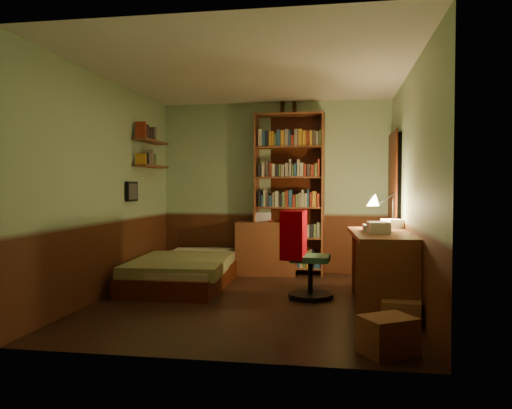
% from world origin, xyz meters
% --- Properties ---
extents(floor, '(3.50, 4.00, 0.02)m').
position_xyz_m(floor, '(0.00, 0.00, -0.01)').
color(floor, black).
rests_on(floor, ground).
extents(ceiling, '(3.50, 4.00, 0.02)m').
position_xyz_m(ceiling, '(0.00, 0.00, 2.61)').
color(ceiling, silver).
rests_on(ceiling, wall_back).
extents(wall_back, '(3.50, 0.02, 2.60)m').
position_xyz_m(wall_back, '(0.00, 2.01, 1.30)').
color(wall_back, '#99B88E').
rests_on(wall_back, ground).
extents(wall_left, '(0.02, 4.00, 2.60)m').
position_xyz_m(wall_left, '(-1.76, 0.00, 1.30)').
color(wall_left, '#99B88E').
rests_on(wall_left, ground).
extents(wall_right, '(0.02, 4.00, 2.60)m').
position_xyz_m(wall_right, '(1.76, 0.00, 1.30)').
color(wall_right, '#99B88E').
rests_on(wall_right, ground).
extents(wall_front, '(3.50, 0.02, 2.60)m').
position_xyz_m(wall_front, '(0.00, -2.01, 1.30)').
color(wall_front, '#99B88E').
rests_on(wall_front, ground).
extents(doorway, '(0.06, 0.90, 2.00)m').
position_xyz_m(doorway, '(1.72, 1.30, 1.00)').
color(doorway, black).
rests_on(doorway, ground).
extents(door_trim, '(0.02, 0.98, 2.08)m').
position_xyz_m(door_trim, '(1.69, 1.30, 1.00)').
color(door_trim, '#3F1508').
rests_on(door_trim, ground).
extents(bed, '(1.17, 2.15, 0.63)m').
position_xyz_m(bed, '(-1.06, 0.84, 0.32)').
color(bed, '#697A4C').
rests_on(bed, ground).
extents(dresser, '(0.92, 0.53, 0.79)m').
position_xyz_m(dresser, '(-0.10, 1.76, 0.39)').
color(dresser, brown).
rests_on(dresser, ground).
extents(mini_stereo, '(0.30, 0.27, 0.14)m').
position_xyz_m(mini_stereo, '(-0.18, 1.89, 0.86)').
color(mini_stereo, '#B2B2B7').
rests_on(mini_stereo, dresser).
extents(bookshelf, '(1.04, 0.35, 2.40)m').
position_xyz_m(bookshelf, '(0.24, 1.85, 1.20)').
color(bookshelf, brown).
rests_on(bookshelf, ground).
extents(bottle_left, '(0.06, 0.06, 0.23)m').
position_xyz_m(bottle_left, '(0.12, 1.96, 2.52)').
color(bottle_left, black).
rests_on(bottle_left, bookshelf).
extents(bottle_right, '(0.07, 0.07, 0.23)m').
position_xyz_m(bottle_right, '(0.31, 1.96, 2.51)').
color(bottle_right, black).
rests_on(bottle_right, bookshelf).
extents(desk, '(0.72, 1.56, 0.82)m').
position_xyz_m(desk, '(1.44, -0.04, 0.41)').
color(desk, brown).
rests_on(desk, ground).
extents(paper_stack, '(0.27, 0.31, 0.10)m').
position_xyz_m(paper_stack, '(1.62, 0.62, 0.87)').
color(paper_stack, silver).
rests_on(paper_stack, desk).
extents(desk_lamp, '(0.23, 0.23, 0.61)m').
position_xyz_m(desk_lamp, '(1.63, 0.68, 1.12)').
color(desk_lamp, black).
rests_on(desk_lamp, desk).
extents(office_chair, '(0.51, 0.45, 0.98)m').
position_xyz_m(office_chair, '(0.65, 0.26, 0.49)').
color(office_chair, '#2F6244').
rests_on(office_chair, ground).
extents(red_jacket, '(0.41, 0.54, 0.57)m').
position_xyz_m(red_jacket, '(0.41, 0.04, 1.26)').
color(red_jacket, '#AC000B').
rests_on(red_jacket, office_chair).
extents(wall_shelf_lower, '(0.20, 0.90, 0.03)m').
position_xyz_m(wall_shelf_lower, '(-1.64, 1.10, 1.60)').
color(wall_shelf_lower, brown).
rests_on(wall_shelf_lower, wall_left).
extents(wall_shelf_upper, '(0.20, 0.90, 0.03)m').
position_xyz_m(wall_shelf_upper, '(-1.64, 1.10, 1.95)').
color(wall_shelf_upper, brown).
rests_on(wall_shelf_upper, wall_left).
extents(framed_picture, '(0.04, 0.32, 0.26)m').
position_xyz_m(framed_picture, '(-1.72, 0.60, 1.25)').
color(framed_picture, black).
rests_on(framed_picture, wall_left).
extents(cardboard_box_a, '(0.50, 0.48, 0.30)m').
position_xyz_m(cardboard_box_a, '(1.36, -1.63, 0.15)').
color(cardboard_box_a, '#9F6640').
rests_on(cardboard_box_a, ground).
extents(cardboard_box_b, '(0.40, 0.35, 0.25)m').
position_xyz_m(cardboard_box_b, '(1.56, -0.82, 0.12)').
color(cardboard_box_b, '#9F6640').
rests_on(cardboard_box_b, ground).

